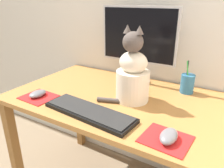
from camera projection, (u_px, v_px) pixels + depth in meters
desk at (121, 114)px, 1.20m from camera, size 1.19×0.70×0.70m
monitor at (138, 40)px, 1.28m from camera, size 0.47×0.17×0.45m
keyboard at (89, 112)px, 0.99m from camera, size 0.46×0.18×0.02m
mousepad_left at (39, 97)px, 1.16m from camera, size 0.18×0.16×0.00m
mousepad_right at (166, 139)px, 0.81m from camera, size 0.19×0.17×0.00m
computer_mouse_left at (38, 94)px, 1.16m from camera, size 0.07×0.10×0.03m
computer_mouse_right at (169, 136)px, 0.80m from camera, size 0.06×0.11×0.04m
cat at (133, 74)px, 1.08m from camera, size 0.23×0.20×0.38m
pen_cup at (187, 83)px, 1.20m from camera, size 0.07×0.07×0.18m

